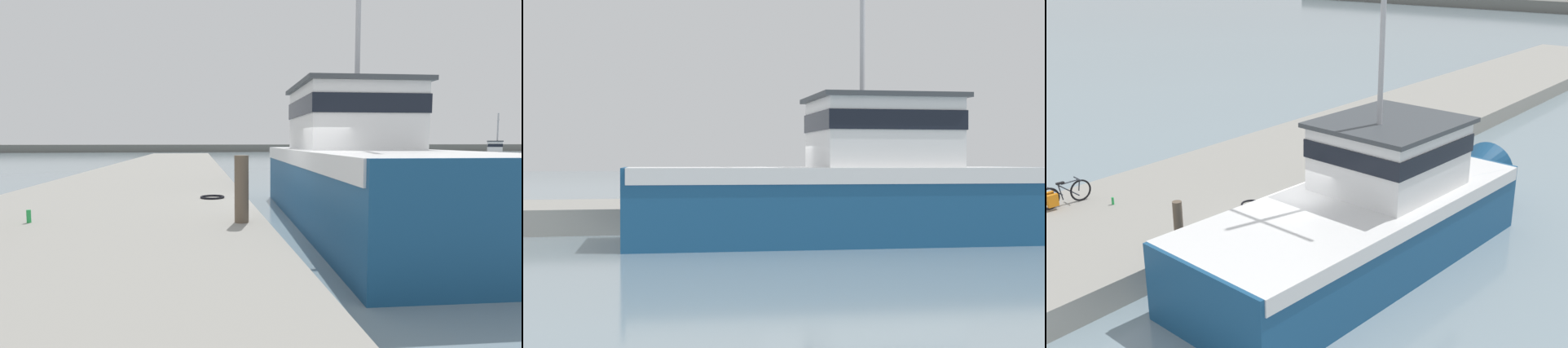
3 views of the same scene
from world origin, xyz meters
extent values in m
plane|color=gray|center=(0.00, 0.00, 0.00)|extent=(320.00, 320.00, 0.00)
cube|color=gray|center=(-4.47, 0.00, 0.37)|extent=(6.40, 80.00, 0.74)
cube|color=navy|center=(1.83, 0.42, 0.97)|extent=(4.37, 10.82, 1.93)
cone|color=navy|center=(2.20, 6.67, 0.97)|extent=(1.94, 2.02, 1.83)
cube|color=white|center=(1.83, 0.42, 1.74)|extent=(4.43, 10.61, 0.39)
cube|color=white|center=(1.91, 1.74, 2.80)|extent=(3.20, 3.62, 1.74)
cube|color=black|center=(1.91, 1.74, 3.10)|extent=(3.26, 3.69, 0.49)
cube|color=#3D4247|center=(1.91, 1.74, 3.73)|extent=(3.45, 3.90, 0.12)
torus|color=black|center=(-6.52, -3.51, 1.08)|extent=(0.12, 0.68, 0.68)
torus|color=black|center=(-6.42, -2.51, 1.08)|extent=(0.12, 0.68, 0.68)
cylinder|color=#232833|center=(-6.50, -3.35, 1.00)|extent=(0.07, 0.34, 0.19)
cylinder|color=#232833|center=(-6.48, -3.14, 1.18)|extent=(0.05, 0.14, 0.52)
cylinder|color=#232833|center=(-6.50, -3.30, 1.26)|extent=(0.08, 0.45, 0.38)
cylinder|color=#232833|center=(-6.46, -2.88, 1.17)|extent=(0.10, 0.64, 0.52)
cylinder|color=#232833|center=(-6.45, -2.83, 1.43)|extent=(0.09, 0.52, 0.05)
cylinder|color=#232833|center=(-6.42, -2.54, 1.25)|extent=(0.05, 0.10, 0.35)
cylinder|color=#232833|center=(-6.43, -2.57, 1.47)|extent=(0.44, 0.08, 0.04)
cube|color=black|center=(-6.48, -3.11, 1.46)|extent=(0.12, 0.25, 0.05)
cube|color=orange|center=(-6.66, -3.45, 1.04)|extent=(0.15, 0.33, 0.37)
cube|color=orange|center=(-6.38, -3.47, 1.04)|extent=(0.15, 0.33, 0.37)
cylinder|color=brown|center=(-1.74, -2.62, 1.32)|extent=(0.25, 0.25, 1.17)
torus|color=black|center=(-2.14, 0.52, 0.76)|extent=(0.60, 0.60, 0.05)
cylinder|color=green|center=(-5.40, -2.10, 0.85)|extent=(0.07, 0.07, 0.22)
camera|label=1|loc=(-2.48, -9.59, 2.15)|focal=28.00mm
camera|label=2|loc=(21.61, -5.49, 2.07)|focal=55.00mm
camera|label=3|loc=(10.71, -12.68, 8.13)|focal=45.00mm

